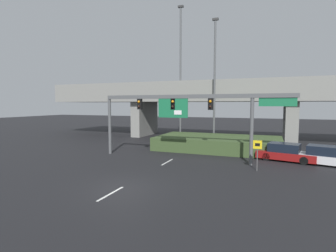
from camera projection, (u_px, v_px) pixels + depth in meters
The scene contains 10 objects.
ground_plane at pixel (123, 187), 15.03m from camera, with size 160.00×160.00×0.00m, color black.
lane_markings at pixel (183, 153), 25.28m from camera, with size 0.14×26.96×0.01m.
signal_gantry at pixel (185, 107), 22.00m from camera, with size 16.29×0.44×5.54m.
speed_limit_sign at pixel (257, 151), 18.49m from camera, with size 0.60×0.11×2.24m.
highway_light_pole_near at pixel (215, 79), 30.83m from camera, with size 0.70×0.36×14.66m.
highway_light_pole_far at pixel (180, 71), 33.75m from camera, with size 0.70×0.36×17.17m.
overpass_bridge at pixel (210, 98), 36.01m from camera, with size 47.53×7.95×7.75m.
grass_embankment at pixel (218, 143), 27.38m from camera, with size 12.52×6.71×1.33m.
parked_sedan_near_right at pixel (286, 153), 21.96m from camera, with size 4.89×2.79×1.46m.
parked_sedan_mid_right at pixel (325, 156), 20.45m from camera, with size 4.73×2.82×1.49m.
Camera 1 is at (7.78, -12.73, 4.74)m, focal length 28.00 mm.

